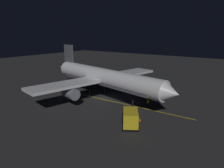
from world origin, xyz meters
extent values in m
cube|color=#262628|center=(0.00, 0.00, -0.10)|extent=(180.00, 180.00, 0.20)
cube|color=gold|center=(0.34, 4.00, 0.00)|extent=(0.77, 29.17, 0.01)
cylinder|color=white|center=(0.00, 0.00, 4.67)|extent=(9.41, 29.17, 3.54)
cube|color=#4C4C56|center=(0.00, 0.00, 3.70)|extent=(8.35, 24.86, 0.64)
cone|color=white|center=(3.19, 15.26, 4.67)|extent=(3.97, 3.48, 3.46)
cone|color=white|center=(-3.30, -15.78, 4.67)|extent=(3.98, 4.80, 3.18)
cube|color=#4C4C56|center=(-2.77, -13.24, 8.56)|extent=(1.09, 3.60, 4.24)
cube|color=white|center=(-8.63, 0.32, 4.14)|extent=(14.20, 7.46, 0.50)
cylinder|color=slate|center=(-7.73, 1.36, 2.74)|extent=(2.71, 3.56, 2.10)
cube|color=white|center=(8.04, -3.17, 4.14)|extent=(14.20, 7.46, 0.50)
cylinder|color=slate|center=(7.62, -1.85, 2.74)|extent=(2.71, 3.56, 2.10)
cylinder|color=black|center=(1.64, 7.82, 1.45)|extent=(0.43, 0.43, 2.91)
cylinder|color=black|center=(-2.58, -1.97, 1.45)|extent=(0.43, 0.43, 2.91)
cylinder|color=black|center=(1.57, -2.84, 1.45)|extent=(0.43, 0.43, 2.91)
cube|color=gold|center=(8.37, 11.37, 1.49)|extent=(4.31, 3.80, 2.09)
cube|color=#38383D|center=(6.02, 9.87, 1.20)|extent=(2.59, 2.65, 1.50)
cylinder|color=black|center=(7.26, 10.66, 0.45)|extent=(2.00, 2.43, 0.90)
cylinder|color=black|center=(9.49, 12.08, 0.45)|extent=(2.00, 2.43, 0.90)
cube|color=navy|center=(-6.55, 4.89, 1.53)|extent=(3.52, 4.73, 2.17)
cube|color=#38383D|center=(-5.43, 7.70, 1.20)|extent=(2.52, 2.41, 1.50)
cylinder|color=black|center=(-6.00, 6.27, 0.45)|extent=(2.48, 1.69, 0.90)
cylinder|color=black|center=(-7.10, 3.50, 0.45)|extent=(2.48, 1.69, 0.90)
cylinder|color=black|center=(-0.81, 9.70, 0.42)|extent=(0.32, 0.32, 0.85)
cylinder|color=yellow|center=(-0.81, 9.70, 1.18)|extent=(0.40, 0.40, 0.65)
sphere|color=tan|center=(-0.81, 9.70, 1.62)|extent=(0.24, 0.24, 0.24)
cone|color=#EA590F|center=(5.75, 11.54, 0.28)|extent=(0.36, 0.36, 0.55)
cube|color=black|center=(5.75, 11.54, 0.01)|extent=(0.50, 0.50, 0.03)
cone|color=#EA590F|center=(-7.78, 7.48, 0.28)|extent=(0.36, 0.36, 0.55)
cube|color=black|center=(-7.78, 7.48, 0.01)|extent=(0.50, 0.50, 0.03)
cone|color=#EA590F|center=(-1.64, 7.29, 0.28)|extent=(0.36, 0.36, 0.55)
cube|color=black|center=(-1.64, 7.29, 0.01)|extent=(0.50, 0.50, 0.03)
cone|color=#EA590F|center=(-6.14, 7.66, 0.28)|extent=(0.36, 0.36, 0.55)
cube|color=black|center=(-6.14, 7.66, 0.01)|extent=(0.50, 0.50, 0.03)
camera|label=1|loc=(32.72, 25.59, 13.48)|focal=33.19mm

